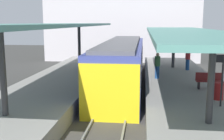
{
  "coord_description": "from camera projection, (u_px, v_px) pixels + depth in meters",
  "views": [
    {
      "loc": [
        1.45,
        -14.68,
        4.52
      ],
      "look_at": [
        -0.44,
        1.96,
        1.67
      ],
      "focal_mm": 44.68,
      "sensor_mm": 36.0,
      "label": 1
    }
  ],
  "objects": [
    {
      "name": "rail_near_side",
      "position": [
        103.0,
        101.0,
        15.34
      ],
      "size": [
        0.08,
        28.0,
        0.14
      ],
      "primitive_type": "cube",
      "color": "slate",
      "rests_on": "track_ballast"
    },
    {
      "name": "commuter_train",
      "position": [
        122.0,
        64.0,
        19.24
      ],
      "size": [
        2.78,
        14.88,
        3.1
      ],
      "color": "#38428C",
      "rests_on": "track_ballast"
    },
    {
      "name": "track_ballast",
      "position": [
        116.0,
        104.0,
        15.28
      ],
      "size": [
        3.2,
        28.0,
        0.2
      ],
      "primitive_type": "cube",
      "color": "#423F3D",
      "rests_on": "ground_plane"
    },
    {
      "name": "ground_plane",
      "position": [
        116.0,
        106.0,
        15.3
      ],
      "size": [
        80.0,
        80.0,
        0.0
      ],
      "primitive_type": "plane",
      "color": "#383835"
    },
    {
      "name": "platform_right",
      "position": [
        187.0,
        99.0,
        14.79
      ],
      "size": [
        4.4,
        28.0,
        1.0
      ],
      "primitive_type": "cube",
      "color": "gray",
      "rests_on": "ground_plane"
    },
    {
      "name": "platform_bench",
      "position": [
        209.0,
        80.0,
        14.99
      ],
      "size": [
        1.4,
        0.41,
        0.86
      ],
      "color": "black",
      "rests_on": "platform_right"
    },
    {
      "name": "passenger_near_bench",
      "position": [
        188.0,
        59.0,
        20.87
      ],
      "size": [
        0.36,
        0.36,
        1.66
      ],
      "color": "navy",
      "rests_on": "platform_right"
    },
    {
      "name": "canopy_right",
      "position": [
        186.0,
        33.0,
        15.58
      ],
      "size": [
        4.18,
        21.0,
        3.09
      ],
      "color": "#333335",
      "rests_on": "platform_right"
    },
    {
      "name": "canopy_left",
      "position": [
        54.0,
        26.0,
        16.37
      ],
      "size": [
        4.18,
        21.0,
        3.47
      ],
      "color": "#333335",
      "rests_on": "platform_left"
    },
    {
      "name": "litter_bin",
      "position": [
        219.0,
        91.0,
        12.87
      ],
      "size": [
        0.44,
        0.44,
        0.8
      ],
      "primitive_type": "cylinder",
      "color": "maroon",
      "rests_on": "platform_right"
    },
    {
      "name": "passenger_mid_platform",
      "position": [
        157.0,
        65.0,
        17.71
      ],
      "size": [
        0.36,
        0.36,
        1.64
      ],
      "color": "navy",
      "rests_on": "platform_right"
    },
    {
      "name": "platform_sign",
      "position": [
        223.0,
        69.0,
        11.63
      ],
      "size": [
        0.9,
        0.08,
        2.21
      ],
      "color": "#262628",
      "rests_on": "platform_right"
    },
    {
      "name": "platform_left",
      "position": [
        49.0,
        95.0,
        15.64
      ],
      "size": [
        4.4,
        28.0,
        1.0
      ],
      "primitive_type": "cube",
      "color": "gray",
      "rests_on": "ground_plane"
    },
    {
      "name": "rail_far_side",
      "position": [
        129.0,
        102.0,
        15.17
      ],
      "size": [
        0.08,
        28.0,
        0.14
      ],
      "primitive_type": "cube",
      "color": "slate",
      "rests_on": "track_ballast"
    },
    {
      "name": "station_building_backdrop",
      "position": [
        122.0,
        15.0,
        34.1
      ],
      "size": [
        18.0,
        6.0,
        11.0
      ],
      "primitive_type": "cube",
      "color": "#B7B2B7",
      "rests_on": "ground_plane"
    }
  ]
}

